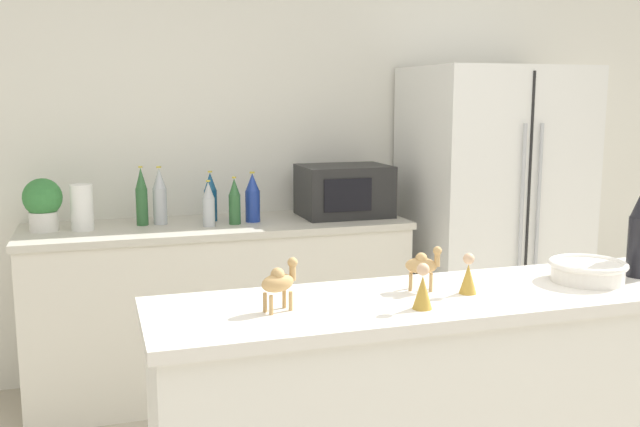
% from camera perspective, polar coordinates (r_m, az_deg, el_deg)
% --- Properties ---
extents(wall_back, '(8.00, 0.06, 2.55)m').
position_cam_1_polar(wall_back, '(4.08, -5.57, 5.41)').
color(wall_back, silver).
rests_on(wall_back, ground_plane).
extents(back_counter, '(1.98, 0.63, 0.90)m').
position_cam_1_polar(back_counter, '(3.86, -8.00, -7.32)').
color(back_counter, silver).
rests_on(back_counter, ground_plane).
extents(refrigerator, '(0.91, 0.76, 1.72)m').
position_cam_1_polar(refrigerator, '(4.23, 13.49, -0.36)').
color(refrigerator, white).
rests_on(refrigerator, ground_plane).
extents(potted_plant, '(0.19, 0.19, 0.26)m').
position_cam_1_polar(potted_plant, '(3.72, -21.30, 0.82)').
color(potted_plant, silver).
rests_on(potted_plant, back_counter).
extents(paper_towel_roll, '(0.11, 0.11, 0.23)m').
position_cam_1_polar(paper_towel_roll, '(3.69, -18.51, 0.47)').
color(paper_towel_roll, white).
rests_on(paper_towel_roll, back_counter).
extents(microwave, '(0.48, 0.37, 0.28)m').
position_cam_1_polar(microwave, '(3.93, 1.94, 1.84)').
color(microwave, black).
rests_on(microwave, back_counter).
extents(back_bottle_0, '(0.07, 0.07, 0.27)m').
position_cam_1_polar(back_bottle_0, '(3.80, -8.75, 1.30)').
color(back_bottle_0, navy).
rests_on(back_bottle_0, back_counter).
extents(back_bottle_1, '(0.08, 0.08, 0.26)m').
position_cam_1_polar(back_bottle_1, '(3.75, -5.42, 1.24)').
color(back_bottle_1, navy).
rests_on(back_bottle_1, back_counter).
extents(back_bottle_2, '(0.06, 0.06, 0.25)m').
position_cam_1_polar(back_bottle_2, '(3.69, -6.85, 0.94)').
color(back_bottle_2, '#2D6033').
rests_on(back_bottle_2, back_counter).
extents(back_bottle_3, '(0.07, 0.07, 0.30)m').
position_cam_1_polar(back_bottle_3, '(3.76, -12.70, 1.33)').
color(back_bottle_3, '#B2B7BC').
rests_on(back_bottle_3, back_counter).
extents(back_bottle_4, '(0.06, 0.06, 0.24)m').
position_cam_1_polar(back_bottle_4, '(3.64, -8.90, 0.71)').
color(back_bottle_4, '#B2B7BC').
rests_on(back_bottle_4, back_counter).
extents(back_bottle_5, '(0.06, 0.06, 0.30)m').
position_cam_1_polar(back_bottle_5, '(3.74, -14.08, 1.28)').
color(back_bottle_5, '#2D6033').
rests_on(back_bottle_5, back_counter).
extents(fruit_bowl, '(0.24, 0.24, 0.06)m').
position_cam_1_polar(fruit_bowl, '(2.36, 20.62, -4.27)').
color(fruit_bowl, white).
rests_on(fruit_bowl, bar_counter).
extents(camel_figurine, '(0.11, 0.08, 0.13)m').
position_cam_1_polar(camel_figurine, '(2.12, 8.22, -4.07)').
color(camel_figurine, tan).
rests_on(camel_figurine, bar_counter).
extents(camel_figurine_second, '(0.11, 0.08, 0.14)m').
position_cam_1_polar(camel_figurine_second, '(1.90, -3.29, -5.44)').
color(camel_figurine_second, tan).
rests_on(camel_figurine_second, bar_counter).
extents(wise_man_figurine_crimson, '(0.05, 0.05, 0.12)m').
position_cam_1_polar(wise_man_figurine_crimson, '(2.11, 11.77, -4.93)').
color(wise_man_figurine_crimson, '#B28933').
rests_on(wise_man_figurine_crimson, bar_counter).
extents(wise_man_figurine_purple, '(0.05, 0.05, 0.13)m').
position_cam_1_polar(wise_man_figurine_purple, '(1.94, 8.21, -6.02)').
color(wise_man_figurine_purple, '#B28933').
rests_on(wise_man_figurine_purple, bar_counter).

